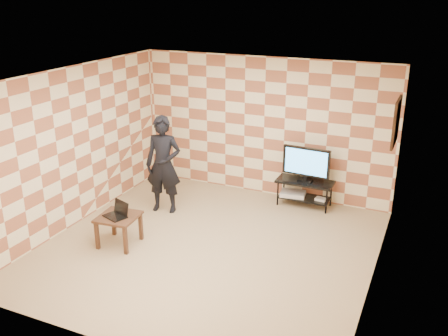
{
  "coord_description": "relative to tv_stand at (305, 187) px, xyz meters",
  "views": [
    {
      "loc": [
        3.07,
        -6.29,
        3.92
      ],
      "look_at": [
        0.0,
        0.6,
        1.15
      ],
      "focal_mm": 40.0,
      "sensor_mm": 36.0,
      "label": 1
    }
  ],
  "objects": [
    {
      "name": "floor",
      "position": [
        -0.94,
        -2.2,
        -0.37
      ],
      "size": [
        5.0,
        5.0,
        0.0
      ],
      "primitive_type": "plane",
      "color": "tan",
      "rests_on": "ground"
    },
    {
      "name": "wall_back",
      "position": [
        -0.94,
        0.3,
        0.98
      ],
      "size": [
        5.0,
        0.02,
        2.7
      ],
      "primitive_type": "cube",
      "color": "beige",
      "rests_on": "ground"
    },
    {
      "name": "wall_front",
      "position": [
        -0.94,
        -4.7,
        0.98
      ],
      "size": [
        5.0,
        0.02,
        2.7
      ],
      "primitive_type": "cube",
      "color": "beige",
      "rests_on": "ground"
    },
    {
      "name": "wall_left",
      "position": [
        -3.44,
        -2.2,
        0.98
      ],
      "size": [
        0.02,
        5.0,
        2.7
      ],
      "primitive_type": "cube",
      "color": "beige",
      "rests_on": "ground"
    },
    {
      "name": "wall_right",
      "position": [
        1.56,
        -2.2,
        0.98
      ],
      "size": [
        0.02,
        5.0,
        2.7
      ],
      "primitive_type": "cube",
      "color": "beige",
      "rests_on": "ground"
    },
    {
      "name": "ceiling",
      "position": [
        -0.94,
        -2.2,
        2.33
      ],
      "size": [
        5.0,
        5.0,
        0.02
      ],
      "primitive_type": "cube",
      "color": "white",
      "rests_on": "wall_back"
    },
    {
      "name": "wall_art",
      "position": [
        1.53,
        -0.65,
        1.58
      ],
      "size": [
        0.04,
        0.72,
        0.72
      ],
      "color": "black",
      "rests_on": "wall_right"
    },
    {
      "name": "tv_stand",
      "position": [
        0.0,
        0.0,
        0.0
      ],
      "size": [
        1.05,
        0.47,
        0.5
      ],
      "color": "black",
      "rests_on": "floor"
    },
    {
      "name": "tv",
      "position": [
        0.0,
        -0.0,
        0.49
      ],
      "size": [
        0.89,
        0.19,
        0.65
      ],
      "color": "black",
      "rests_on": "tv_stand"
    },
    {
      "name": "dvd_player",
      "position": [
        -0.21,
        -0.03,
        -0.16
      ],
      "size": [
        0.5,
        0.39,
        0.08
      ],
      "primitive_type": "cube",
      "rotation": [
        0.0,
        0.0,
        0.13
      ],
      "color": "silver",
      "rests_on": "tv_stand"
    },
    {
      "name": "game_console",
      "position": [
        0.32,
        -0.03,
        -0.17
      ],
      "size": [
        0.21,
        0.17,
        0.04
      ],
      "primitive_type": "cube",
      "rotation": [
        0.0,
        0.0,
        -0.13
      ],
      "color": "silver",
      "rests_on": "tv_stand"
    },
    {
      "name": "side_table",
      "position": [
        -2.3,
        -2.66,
        0.04
      ],
      "size": [
        0.65,
        0.65,
        0.5
      ],
      "color": "#3C2414",
      "rests_on": "floor"
    },
    {
      "name": "laptop",
      "position": [
        -2.3,
        -2.68,
        0.19
      ],
      "size": [
        0.43,
        0.38,
        0.24
      ],
      "color": "black",
      "rests_on": "side_table"
    },
    {
      "name": "person",
      "position": [
        -2.29,
        -1.24,
        0.53
      ],
      "size": [
        0.72,
        0.55,
        1.78
      ],
      "primitive_type": "imported",
      "rotation": [
        0.0,
        0.0,
        0.21
      ],
      "color": "black",
      "rests_on": "floor"
    }
  ]
}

